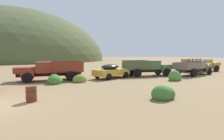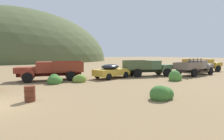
{
  "view_description": "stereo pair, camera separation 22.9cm",
  "coord_description": "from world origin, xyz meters",
  "px_view_note": "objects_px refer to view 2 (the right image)",
  "views": [
    {
      "loc": [
        0.33,
        -10.48,
        2.61
      ],
      "look_at": [
        10.03,
        5.11,
        1.02
      ],
      "focal_mm": 28.74,
      "sensor_mm": 36.0,
      "label": 1
    },
    {
      "loc": [
        0.52,
        -10.6,
        2.61
      ],
      "look_at": [
        10.03,
        5.11,
        1.02
      ],
      "focal_mm": 28.74,
      "sensor_mm": 36.0,
      "label": 2
    }
  ],
  "objects_px": {
    "truck_weathered_green": "(152,68)",
    "truck_primer_gray": "(197,67)",
    "car_faded_yellow": "(113,71)",
    "truck_rust_red": "(46,70)",
    "truck_mustard": "(205,65)",
    "oil_drum_foreground": "(30,94)"
  },
  "relations": [
    {
      "from": "car_faded_yellow",
      "to": "oil_drum_foreground",
      "type": "relative_size",
      "value": 5.42
    },
    {
      "from": "truck_weathered_green",
      "to": "truck_primer_gray",
      "type": "height_order",
      "value": "truck_primer_gray"
    },
    {
      "from": "truck_rust_red",
      "to": "oil_drum_foreground",
      "type": "height_order",
      "value": "truck_rust_red"
    },
    {
      "from": "truck_primer_gray",
      "to": "truck_weathered_green",
      "type": "bearing_deg",
      "value": 153.65
    },
    {
      "from": "truck_weathered_green",
      "to": "truck_mustard",
      "type": "bearing_deg",
      "value": 18.17
    },
    {
      "from": "truck_rust_red",
      "to": "oil_drum_foreground",
      "type": "relative_size",
      "value": 7.7
    },
    {
      "from": "car_faded_yellow",
      "to": "truck_mustard",
      "type": "xyz_separation_m",
      "value": [
        16.38,
        -0.6,
        0.2
      ]
    },
    {
      "from": "truck_primer_gray",
      "to": "car_faded_yellow",
      "type": "bearing_deg",
      "value": 160.13
    },
    {
      "from": "oil_drum_foreground",
      "to": "truck_weathered_green",
      "type": "bearing_deg",
      "value": 20.88
    },
    {
      "from": "truck_rust_red",
      "to": "oil_drum_foreground",
      "type": "distance_m",
      "value": 8.38
    },
    {
      "from": "truck_weathered_green",
      "to": "truck_primer_gray",
      "type": "relative_size",
      "value": 0.95
    },
    {
      "from": "truck_rust_red",
      "to": "truck_primer_gray",
      "type": "distance_m",
      "value": 18.35
    },
    {
      "from": "truck_rust_red",
      "to": "oil_drum_foreground",
      "type": "bearing_deg",
      "value": 86.17
    },
    {
      "from": "truck_primer_gray",
      "to": "truck_mustard",
      "type": "height_order",
      "value": "truck_primer_gray"
    },
    {
      "from": "truck_primer_gray",
      "to": "oil_drum_foreground",
      "type": "distance_m",
      "value": 20.43
    },
    {
      "from": "truck_mustard",
      "to": "oil_drum_foreground",
      "type": "distance_m",
      "value": 26.1
    },
    {
      "from": "truck_weathered_green",
      "to": "car_faded_yellow",
      "type": "bearing_deg",
      "value": -168.52
    },
    {
      "from": "truck_weathered_green",
      "to": "truck_rust_red",
      "type": "bearing_deg",
      "value": -173.77
    },
    {
      "from": "truck_weathered_green",
      "to": "truck_mustard",
      "type": "xyz_separation_m",
      "value": [
        11.15,
        0.01,
        -0.0
      ]
    },
    {
      "from": "car_faded_yellow",
      "to": "oil_drum_foreground",
      "type": "distance_m",
      "value": 10.98
    },
    {
      "from": "truck_mustard",
      "to": "oil_drum_foreground",
      "type": "bearing_deg",
      "value": -154.16
    },
    {
      "from": "truck_weathered_green",
      "to": "oil_drum_foreground",
      "type": "height_order",
      "value": "truck_weathered_green"
    }
  ]
}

